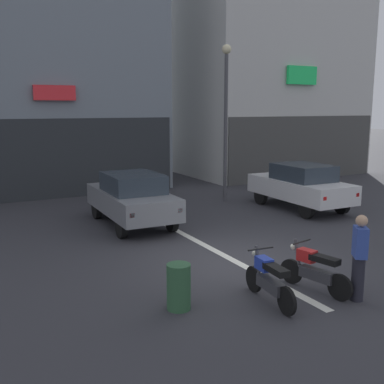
# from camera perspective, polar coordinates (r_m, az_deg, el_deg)

# --- Properties ---
(ground_plane) EXTENTS (120.00, 120.00, 0.00)m
(ground_plane) POSITION_cam_1_polar(r_m,az_deg,el_deg) (11.09, 5.72, -8.72)
(ground_plane) COLOR #333338
(lane_centre_line) EXTENTS (0.20, 18.00, 0.01)m
(lane_centre_line) POSITION_cam_1_polar(r_m,az_deg,el_deg) (16.23, -6.09, -2.55)
(lane_centre_line) COLOR silver
(lane_centre_line) RESTS_ON ground
(building_mid_block) EXTENTS (9.08, 8.24, 12.51)m
(building_mid_block) POSITION_cam_1_polar(r_m,az_deg,el_deg) (23.38, -17.57, 16.35)
(building_mid_block) COLOR gray
(building_mid_block) RESTS_ON ground
(building_far_right) EXTENTS (9.52, 9.68, 15.40)m
(building_far_right) POSITION_cam_1_polar(r_m,az_deg,el_deg) (28.18, 7.50, 18.60)
(building_far_right) COLOR silver
(building_far_right) RESTS_ON ground
(car_grey_crossing_near) EXTENTS (1.84, 4.14, 1.64)m
(car_grey_crossing_near) POSITION_cam_1_polar(r_m,az_deg,el_deg) (14.40, -7.43, -0.65)
(car_grey_crossing_near) COLOR black
(car_grey_crossing_near) RESTS_ON ground
(car_white_parked_kerbside) EXTENTS (1.84, 4.13, 1.64)m
(car_white_parked_kerbside) POSITION_cam_1_polar(r_m,az_deg,el_deg) (17.01, 13.28, 0.86)
(car_white_parked_kerbside) COLOR black
(car_white_parked_kerbside) RESTS_ON ground
(street_lamp) EXTENTS (0.36, 0.36, 5.95)m
(street_lamp) POSITION_cam_1_polar(r_m,az_deg,el_deg) (17.86, 4.21, 10.56)
(street_lamp) COLOR #47474C
(street_lamp) RESTS_ON ground
(motorcycle_blue_row_leftmost) EXTENTS (0.55, 1.67, 0.98)m
(motorcycle_blue_row_leftmost) POSITION_cam_1_polar(r_m,az_deg,el_deg) (8.89, 9.51, -10.58)
(motorcycle_blue_row_leftmost) COLOR black
(motorcycle_blue_row_leftmost) RESTS_ON ground
(motorcycle_red_row_left_mid) EXTENTS (0.56, 1.65, 0.98)m
(motorcycle_red_row_left_mid) POSITION_cam_1_polar(r_m,az_deg,el_deg) (9.59, 14.89, -9.23)
(motorcycle_red_row_left_mid) COLOR black
(motorcycle_red_row_left_mid) RESTS_ON ground
(person_by_motorcycles) EXTENTS (0.39, 0.42, 1.67)m
(person_by_motorcycles) POSITION_cam_1_polar(r_m,az_deg,el_deg) (9.28, 19.98, -7.60)
(person_by_motorcycles) COLOR #23232D
(person_by_motorcycles) RESTS_ON ground
(trash_bin) EXTENTS (0.44, 0.44, 0.85)m
(trash_bin) POSITION_cam_1_polar(r_m,az_deg,el_deg) (8.52, -1.65, -11.63)
(trash_bin) COLOR #2D5938
(trash_bin) RESTS_ON ground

